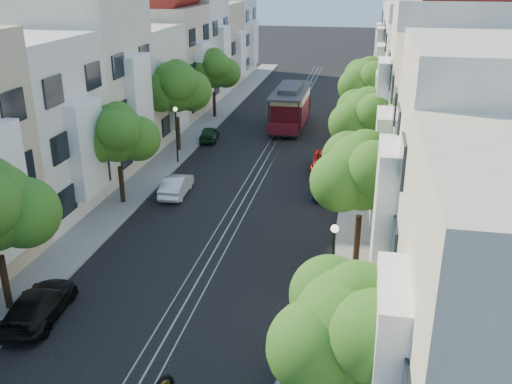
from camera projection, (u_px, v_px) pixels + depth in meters
The scene contains 25 objects.
ground at pixel (274, 145), 46.85m from camera, with size 200.00×200.00×0.00m, color black.
sidewalk_east at pixel (364, 149), 45.54m from camera, with size 2.50×80.00×0.12m, color gray.
sidewalk_west at pixel (190, 140), 48.12m from camera, with size 2.50×80.00×0.12m, color gray.
rail_left at pixel (268, 145), 46.95m from camera, with size 0.06×80.00×0.02m, color gray.
rail_slot at pixel (274, 145), 46.85m from camera, with size 0.06×80.00×0.02m, color gray.
rail_right at pixel (281, 145), 46.75m from camera, with size 0.06×80.00×0.02m, color gray.
lane_line at pixel (274, 145), 46.85m from camera, with size 0.08×80.00×0.01m, color tan.
townhouses_east at pixel (431, 88), 42.75m from camera, with size 7.75×72.00×12.00m.
townhouses_west at pixel (133, 78), 47.01m from camera, with size 7.75×72.00×11.76m.
tree_e_a at pixel (354, 330), 15.63m from camera, with size 4.72×3.87×6.27m.
tree_e_b at pixel (363, 173), 26.46m from camera, with size 4.93×4.08×6.68m.
tree_e_c at pixel (367, 119), 36.54m from camera, with size 4.84×3.99×6.52m.
tree_e_d at pixel (369, 82), 46.48m from camera, with size 5.01×4.16×6.85m.
tree_w_b at pixel (118, 135), 33.71m from camera, with size 4.72×3.87×6.27m.
tree_w_c at pixel (177, 88), 43.49m from camera, with size 5.13×4.28×7.09m.
tree_w_d at pixel (214, 70), 53.70m from camera, with size 4.84×3.99×6.52m.
lamp_east at pixel (333, 258), 22.79m from camera, with size 0.32×0.32×4.16m.
lamp_west at pixel (176, 126), 41.45m from camera, with size 0.32×0.32×4.16m.
cable_car at pixel (291, 105), 51.35m from camera, with size 2.94×9.14×3.50m.
parked_car_e_near at pixel (302, 368), 19.90m from camera, with size 1.49×3.71×1.26m, color #B8BBC5.
parked_car_e_mid at pixel (327, 186), 36.39m from camera, with size 1.26×3.62×1.19m, color #0C0C3C.
parked_car_e_far at pixel (326, 161), 41.03m from camera, with size 2.01×4.35×1.21m, color maroon.
parked_car_w_near at pixel (39, 305), 23.56m from camera, with size 1.86×4.57×1.32m, color black.
parked_car_w_mid at pixel (176, 185), 36.45m from camera, with size 1.36×3.91×1.29m, color silver.
parked_car_w_far at pixel (209, 134), 47.88m from camera, with size 1.40×3.47×1.18m, color #153418.
Camera 1 is at (7.14, -16.43, 13.69)m, focal length 40.00 mm.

